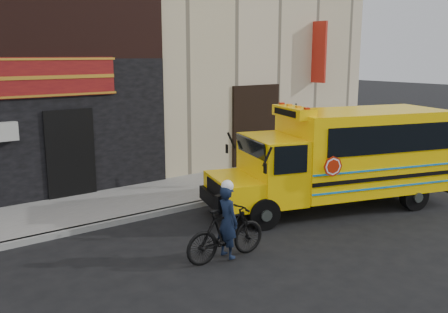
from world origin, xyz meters
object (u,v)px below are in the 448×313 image
object	(u,v)px
school_bus	(343,155)
bicycle	(226,233)
cyclist	(227,224)
sign_pole	(295,142)

from	to	relation	value
school_bus	bicycle	world-z (taller)	school_bus
cyclist	bicycle	bearing A→B (deg)	85.59
sign_pole	bicycle	bearing A→B (deg)	-148.29
school_bus	sign_pole	xyz separation A→B (m)	(0.36, 2.22, 0.03)
school_bus	cyclist	world-z (taller)	school_bus
school_bus	cyclist	size ratio (longest dim) A/B	4.59
bicycle	cyclist	xyz separation A→B (m)	(0.03, -0.00, 0.21)
sign_pole	bicycle	xyz separation A→B (m)	(-5.21, -3.22, -0.96)
school_bus	bicycle	xyz separation A→B (m)	(-4.85, -1.00, -0.93)
bicycle	school_bus	bearing A→B (deg)	-75.36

